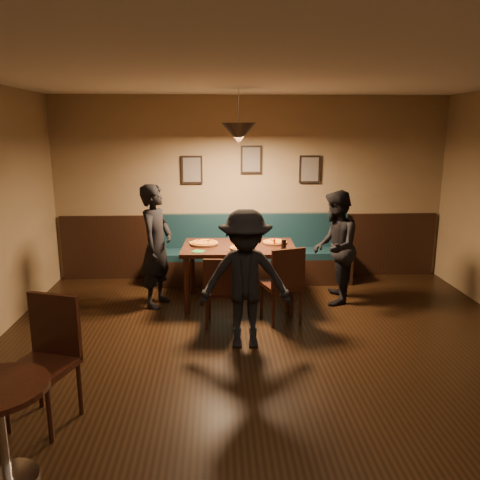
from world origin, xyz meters
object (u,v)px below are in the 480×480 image
Objects in this scene: diner_front at (245,280)px; soda_glass at (284,245)px; diner_left at (156,246)px; diner_right at (335,247)px; cafe_chair_far at (41,364)px; tabasco_bottle at (274,242)px; chair_near_left at (221,290)px; cafe_table at (1,435)px; chair_near_right at (281,283)px; booth_bench at (252,250)px; dining_table at (239,274)px.

soda_glass is at bearing 64.84° from diner_front.
soda_glass is (1.64, -0.23, 0.05)m from diner_left.
diner_right is 1.02× the size of diner_front.
cafe_chair_far is at bearing -132.37° from soda_glass.
tabasco_bottle is 3.44m from cafe_chair_far.
diner_front is 1.47× the size of cafe_chair_far.
chair_near_left is 1.22× the size of cafe_table.
cafe_chair_far is (-2.15, -2.05, 0.04)m from chair_near_right.
diner_left is 1.06× the size of diner_right.
booth_bench is at bearing -116.95° from diner_right.
diner_right is (2.36, 0.01, -0.05)m from diner_left.
tabasco_bottle is at bearing -0.60° from dining_table.
cafe_chair_far reaches higher than dining_table.
soda_glass is 3.88m from cafe_table.
chair_near_left is at bearing -134.33° from tabasco_bottle.
booth_bench is 3.49× the size of chair_near_left.
chair_near_right is at bearing -51.23° from dining_table.
diner_left is 1.66m from soda_glass.
cafe_table is (-1.95, -4.30, -0.15)m from booth_bench.
cafe_table is at bearing -122.97° from tabasco_bottle.
soda_glass is (0.08, 0.38, 0.39)m from chair_near_right.
tabasco_bottle is (0.23, -0.95, 0.35)m from booth_bench.
dining_table is 0.91× the size of diner_left.
dining_table reaches higher than cafe_table.
diner_left is at bearing 171.97° from soda_glass.
diner_left reaches higher than booth_bench.
chair_near_right is at bearing 51.18° from cafe_table.
chair_near_left is 0.53× the size of diner_left.
soda_glass is at bearing 61.23° from chair_near_right.
diner_front is (0.01, -1.35, 0.35)m from dining_table.
soda_glass reaches higher than dining_table.
diner_right is 4.51m from cafe_table.
dining_table is (-0.24, -0.92, -0.10)m from booth_bench.
diner_right reaches higher than soda_glass.
dining_table is 0.97× the size of diner_right.
diner_left is at bearing -144.00° from booth_bench.
cafe_chair_far is at bearing -32.35° from diner_right.
diner_left reaches higher than dining_table.
tabasco_bottle is (-0.09, 0.25, -0.02)m from soda_glass.
chair_near_right is 0.73m from tabasco_bottle.
chair_near_right is at bearing -88.61° from tabasco_bottle.
diner_left reaches higher than diner_front.
cafe_chair_far is (-2.22, -2.44, -0.35)m from soda_glass.
booth_bench reaches higher than soda_glass.
diner_right is 13.98× the size of tabasco_bottle.
dining_table is at bearing -69.96° from diner_left.
chair_near_left is at bearing -112.46° from diner_left.
chair_near_left is at bearing -149.02° from soda_glass.
dining_table is 0.79m from chair_near_left.
diner_right is at bearing 30.43° from chair_near_left.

